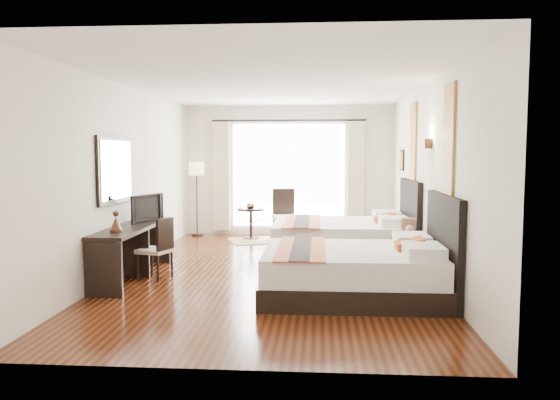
# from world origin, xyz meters

# --- Properties ---
(floor) EXTENTS (4.50, 7.50, 0.01)m
(floor) POSITION_xyz_m (0.00, 0.00, -0.01)
(floor) COLOR #341109
(floor) RESTS_ON ground
(ceiling) EXTENTS (4.50, 7.50, 0.02)m
(ceiling) POSITION_xyz_m (0.00, 0.00, 2.79)
(ceiling) COLOR white
(ceiling) RESTS_ON wall_headboard
(wall_headboard) EXTENTS (0.01, 7.50, 2.80)m
(wall_headboard) POSITION_xyz_m (2.25, 0.00, 1.40)
(wall_headboard) COLOR silver
(wall_headboard) RESTS_ON floor
(wall_desk) EXTENTS (0.01, 7.50, 2.80)m
(wall_desk) POSITION_xyz_m (-2.25, 0.00, 1.40)
(wall_desk) COLOR silver
(wall_desk) RESTS_ON floor
(wall_window) EXTENTS (4.50, 0.01, 2.80)m
(wall_window) POSITION_xyz_m (0.00, 3.75, 1.40)
(wall_window) COLOR silver
(wall_window) RESTS_ON floor
(wall_entry) EXTENTS (4.50, 0.01, 2.80)m
(wall_entry) POSITION_xyz_m (0.00, -3.75, 1.40)
(wall_entry) COLOR silver
(wall_entry) RESTS_ON floor
(window_glass) EXTENTS (2.40, 0.02, 2.20)m
(window_glass) POSITION_xyz_m (0.00, 3.73, 1.30)
(window_glass) COLOR white
(window_glass) RESTS_ON wall_window
(sheer_curtain) EXTENTS (2.30, 0.02, 2.10)m
(sheer_curtain) POSITION_xyz_m (0.00, 3.67, 1.30)
(sheer_curtain) COLOR white
(sheer_curtain) RESTS_ON wall_window
(drape_left) EXTENTS (0.35, 0.14, 2.35)m
(drape_left) POSITION_xyz_m (-1.45, 3.63, 1.28)
(drape_left) COLOR beige
(drape_left) RESTS_ON floor
(drape_right) EXTENTS (0.35, 0.14, 2.35)m
(drape_right) POSITION_xyz_m (1.45, 3.63, 1.28)
(drape_right) COLOR beige
(drape_right) RESTS_ON floor
(art_panel_near) EXTENTS (0.03, 0.50, 1.35)m
(art_panel_near) POSITION_xyz_m (2.23, -1.32, 1.95)
(art_panel_near) COLOR brown
(art_panel_near) RESTS_ON wall_headboard
(art_panel_far) EXTENTS (0.03, 0.50, 1.35)m
(art_panel_far) POSITION_xyz_m (2.23, 1.20, 1.95)
(art_panel_far) COLOR brown
(art_panel_far) RESTS_ON wall_headboard
(wall_sconce) EXTENTS (0.10, 0.14, 0.14)m
(wall_sconce) POSITION_xyz_m (2.19, -0.21, 1.92)
(wall_sconce) COLOR #3E2516
(wall_sconce) RESTS_ON wall_headboard
(mirror_frame) EXTENTS (0.04, 1.25, 0.95)m
(mirror_frame) POSITION_xyz_m (-2.22, -0.55, 1.55)
(mirror_frame) COLOR black
(mirror_frame) RESTS_ON wall_desk
(mirror_glass) EXTENTS (0.01, 1.12, 0.82)m
(mirror_glass) POSITION_xyz_m (-2.19, -0.55, 1.55)
(mirror_glass) COLOR white
(mirror_glass) RESTS_ON mirror_frame
(bed_near) EXTENTS (2.27, 1.77, 1.28)m
(bed_near) POSITION_xyz_m (1.17, -1.32, 0.33)
(bed_near) COLOR black
(bed_near) RESTS_ON floor
(bed_far) EXTENTS (2.36, 1.84, 1.34)m
(bed_far) POSITION_xyz_m (1.13, 1.20, 0.34)
(bed_far) COLOR black
(bed_far) RESTS_ON floor
(nightstand) EXTENTS (0.45, 0.56, 0.54)m
(nightstand) POSITION_xyz_m (1.96, -0.21, 0.27)
(nightstand) COLOR black
(nightstand) RESTS_ON floor
(table_lamp) EXTENTS (0.22, 0.22, 0.34)m
(table_lamp) POSITION_xyz_m (1.97, -0.10, 0.73)
(table_lamp) COLOR black
(table_lamp) RESTS_ON nightstand
(vase) EXTENTS (0.13, 0.13, 0.13)m
(vase) POSITION_xyz_m (1.94, -0.38, 0.57)
(vase) COLOR black
(vase) RESTS_ON nightstand
(console_desk) EXTENTS (0.50, 2.20, 0.76)m
(console_desk) POSITION_xyz_m (-1.99, -0.55, 0.38)
(console_desk) COLOR black
(console_desk) RESTS_ON floor
(television) EXTENTS (0.34, 0.71, 0.42)m
(television) POSITION_xyz_m (-1.97, -0.09, 0.96)
(television) COLOR black
(television) RESTS_ON console_desk
(bronze_figurine) EXTENTS (0.21, 0.21, 0.25)m
(bronze_figurine) POSITION_xyz_m (-1.99, -1.17, 0.88)
(bronze_figurine) COLOR #3E2516
(bronze_figurine) RESTS_ON console_desk
(desk_chair) EXTENTS (0.51, 0.51, 0.88)m
(desk_chair) POSITION_xyz_m (-1.64, -0.59, 0.27)
(desk_chair) COLOR #C5AE97
(desk_chair) RESTS_ON floor
(floor_lamp) EXTENTS (0.32, 0.32, 1.59)m
(floor_lamp) POSITION_xyz_m (-1.96, 3.44, 1.35)
(floor_lamp) COLOR black
(floor_lamp) RESTS_ON floor
(side_table) EXTENTS (0.55, 0.55, 0.64)m
(side_table) POSITION_xyz_m (-0.74, 3.08, 0.32)
(side_table) COLOR black
(side_table) RESTS_ON floor
(fruit_bowl) EXTENTS (0.21, 0.21, 0.05)m
(fruit_bowl) POSITION_xyz_m (-0.75, 3.04, 0.66)
(fruit_bowl) COLOR #462F19
(fruit_bowl) RESTS_ON side_table
(window_chair) EXTENTS (0.58, 0.58, 1.05)m
(window_chair) POSITION_xyz_m (-0.03, 2.97, 0.32)
(window_chair) COLOR #C5AE97
(window_chair) RESTS_ON floor
(jute_rug) EXTENTS (1.61, 1.34, 0.01)m
(jute_rug) POSITION_xyz_m (-0.44, 2.89, 0.01)
(jute_rug) COLOR tan
(jute_rug) RESTS_ON floor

